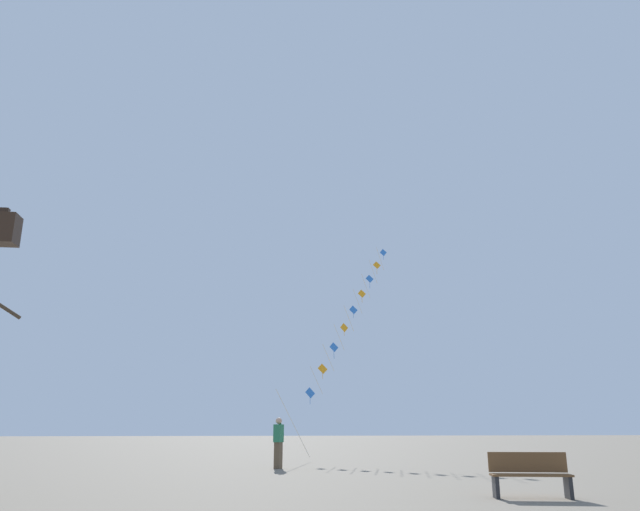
{
  "coord_description": "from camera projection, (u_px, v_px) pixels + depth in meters",
  "views": [
    {
      "loc": [
        0.33,
        -0.32,
        1.4
      ],
      "look_at": [
        2.77,
        19.61,
        7.17
      ],
      "focal_mm": 33.49,
      "sensor_mm": 36.0,
      "label": 1
    }
  ],
  "objects": [
    {
      "name": "ground_plane",
      "position": [
        232.0,
        472.0,
        18.96
      ],
      "size": [
        160.0,
        160.0,
        0.0
      ],
      "primitive_type": "plane",
      "color": "#756B5B"
    },
    {
      "name": "park_bench",
      "position": [
        530.0,
        475.0,
        12.22
      ],
      "size": [
        1.66,
        0.75,
        0.89
      ],
      "rotation": [
        0.0,
        0.0,
        -0.2
      ],
      "color": "brown",
      "rests_on": "ground_plane"
    },
    {
      "name": "kite_flyer",
      "position": [
        279.0,
        441.0,
        20.86
      ],
      "size": [
        0.42,
        0.61,
        1.71
      ],
      "rotation": [
        0.0,
        0.0,
        1.1
      ],
      "color": "brown",
      "rests_on": "ground_plane"
    },
    {
      "name": "kite_train",
      "position": [
        348.0,
        321.0,
        30.07
      ],
      "size": [
        7.19,
        11.29,
        11.92
      ],
      "color": "brown",
      "rests_on": "ground_plane"
    }
  ]
}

